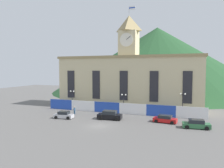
{
  "coord_description": "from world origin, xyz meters",
  "views": [
    {
      "loc": [
        15.55,
        -35.52,
        10.25
      ],
      "look_at": [
        0.0,
        6.83,
        7.14
      ],
      "focal_mm": 35.0,
      "sensor_mm": 36.0,
      "label": 1
    }
  ],
  "objects_px": {
    "car_black_suv": "(110,115)",
    "pedestrian": "(74,110)",
    "street_lamp_left": "(183,100)",
    "car_silver_hatch": "(64,115)",
    "car_red_sedan": "(165,119)",
    "street_lamp_right": "(124,99)",
    "street_lamp_far_right": "(72,96)",
    "car_green_wagon": "(196,124)"
  },
  "relations": [
    {
      "from": "street_lamp_right",
      "to": "car_green_wagon",
      "type": "distance_m",
      "value": 18.06
    },
    {
      "from": "street_lamp_far_right",
      "to": "pedestrian",
      "type": "bearing_deg",
      "value": -55.33
    },
    {
      "from": "car_green_wagon",
      "to": "street_lamp_left",
      "type": "bearing_deg",
      "value": 100.95
    },
    {
      "from": "car_red_sedan",
      "to": "car_green_wagon",
      "type": "height_order",
      "value": "car_green_wagon"
    },
    {
      "from": "car_red_sedan",
      "to": "car_silver_hatch",
      "type": "xyz_separation_m",
      "value": [
        -20.15,
        -3.64,
        0.02
      ]
    },
    {
      "from": "street_lamp_right",
      "to": "car_silver_hatch",
      "type": "distance_m",
      "value": 14.23
    },
    {
      "from": "car_red_sedan",
      "to": "pedestrian",
      "type": "xyz_separation_m",
      "value": [
        -20.2,
        0.79,
        0.3
      ]
    },
    {
      "from": "street_lamp_far_right",
      "to": "car_silver_hatch",
      "type": "relative_size",
      "value": 1.17
    },
    {
      "from": "street_lamp_far_right",
      "to": "car_red_sedan",
      "type": "bearing_deg",
      "value": -14.51
    },
    {
      "from": "street_lamp_right",
      "to": "street_lamp_left",
      "type": "distance_m",
      "value": 13.12
    },
    {
      "from": "street_lamp_far_right",
      "to": "car_green_wagon",
      "type": "bearing_deg",
      "value": -16.13
    },
    {
      "from": "street_lamp_left",
      "to": "pedestrian",
      "type": "xyz_separation_m",
      "value": [
        -23.1,
        -5.41,
        -2.76
      ]
    },
    {
      "from": "street_lamp_far_right",
      "to": "car_green_wagon",
      "type": "distance_m",
      "value": 30.79
    },
    {
      "from": "street_lamp_right",
      "to": "car_silver_hatch",
      "type": "xyz_separation_m",
      "value": [
        -9.95,
        -9.84,
        -2.58
      ]
    },
    {
      "from": "street_lamp_left",
      "to": "car_black_suv",
      "type": "distance_m",
      "value": 15.92
    },
    {
      "from": "street_lamp_right",
      "to": "street_lamp_far_right",
      "type": "bearing_deg",
      "value": 180.0
    },
    {
      "from": "car_silver_hatch",
      "to": "pedestrian",
      "type": "distance_m",
      "value": 4.44
    },
    {
      "from": "car_red_sedan",
      "to": "pedestrian",
      "type": "bearing_deg",
      "value": -175.48
    },
    {
      "from": "street_lamp_far_right",
      "to": "car_green_wagon",
      "type": "height_order",
      "value": "street_lamp_far_right"
    },
    {
      "from": "car_silver_hatch",
      "to": "car_green_wagon",
      "type": "height_order",
      "value": "car_green_wagon"
    },
    {
      "from": "street_lamp_left",
      "to": "car_silver_hatch",
      "type": "xyz_separation_m",
      "value": [
        -23.06,
        -9.84,
        -3.04
      ]
    },
    {
      "from": "street_lamp_left",
      "to": "pedestrian",
      "type": "distance_m",
      "value": 23.89
    },
    {
      "from": "street_lamp_far_right",
      "to": "pedestrian",
      "type": "xyz_separation_m",
      "value": [
        3.74,
        -5.41,
        -2.52
      ]
    },
    {
      "from": "street_lamp_far_right",
      "to": "car_black_suv",
      "type": "distance_m",
      "value": 15.2
    },
    {
      "from": "street_lamp_left",
      "to": "car_silver_hatch",
      "type": "distance_m",
      "value": 25.26
    },
    {
      "from": "street_lamp_right",
      "to": "street_lamp_left",
      "type": "relative_size",
      "value": 0.86
    },
    {
      "from": "street_lamp_left",
      "to": "pedestrian",
      "type": "height_order",
      "value": "street_lamp_left"
    },
    {
      "from": "street_lamp_far_right",
      "to": "pedestrian",
      "type": "distance_m",
      "value": 7.04
    },
    {
      "from": "street_lamp_right",
      "to": "car_red_sedan",
      "type": "distance_m",
      "value": 12.22
    },
    {
      "from": "street_lamp_left",
      "to": "street_lamp_far_right",
      "type": "bearing_deg",
      "value": 180.0
    },
    {
      "from": "car_black_suv",
      "to": "pedestrian",
      "type": "relative_size",
      "value": 2.84
    },
    {
      "from": "car_black_suv",
      "to": "car_red_sedan",
      "type": "distance_m",
      "value": 10.97
    },
    {
      "from": "street_lamp_far_right",
      "to": "car_black_suv",
      "type": "relative_size",
      "value": 0.94
    },
    {
      "from": "car_black_suv",
      "to": "pedestrian",
      "type": "distance_m",
      "value": 9.5
    },
    {
      "from": "car_silver_hatch",
      "to": "pedestrian",
      "type": "relative_size",
      "value": 2.28
    },
    {
      "from": "street_lamp_right",
      "to": "car_red_sedan",
      "type": "bearing_deg",
      "value": -31.27
    },
    {
      "from": "street_lamp_far_right",
      "to": "pedestrian",
      "type": "height_order",
      "value": "street_lamp_far_right"
    },
    {
      "from": "street_lamp_left",
      "to": "car_silver_hatch",
      "type": "bearing_deg",
      "value": -156.9
    },
    {
      "from": "car_silver_hatch",
      "to": "car_green_wagon",
      "type": "relative_size",
      "value": 0.85
    },
    {
      "from": "pedestrian",
      "to": "car_black_suv",
      "type": "bearing_deg",
      "value": -81.27
    },
    {
      "from": "street_lamp_left",
      "to": "car_green_wagon",
      "type": "xyz_separation_m",
      "value": [
        2.61,
        -8.52,
        -3.01
      ]
    },
    {
      "from": "car_green_wagon",
      "to": "street_lamp_far_right",
      "type": "bearing_deg",
      "value": 157.77
    }
  ]
}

